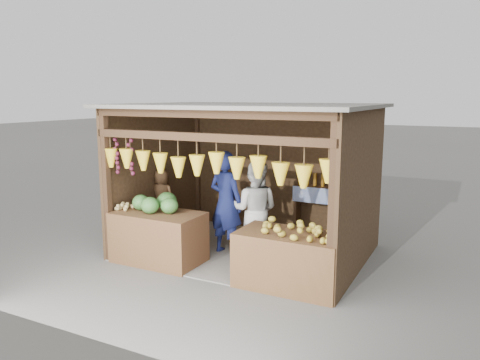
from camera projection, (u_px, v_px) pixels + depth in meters
name	position (u px, v px, depth m)	size (l,w,h in m)	color
ground	(248.00, 252.00, 8.47)	(80.00, 80.00, 0.00)	#514F49
stall_structure	(245.00, 162.00, 8.16)	(4.30, 3.30, 2.66)	slate
back_shelf	(326.00, 197.00, 8.98)	(1.25, 0.32, 1.32)	#382314
counter_left	(159.00, 237.00, 7.93)	(1.50, 0.85, 0.86)	#51301B
counter_right	(290.00, 260.00, 6.89)	(1.55, 0.85, 0.82)	#492B18
stool	(163.00, 231.00, 9.23)	(0.34, 0.34, 0.32)	black
man_standing	(226.00, 203.00, 8.25)	(0.68, 0.45, 1.86)	#121844
woman_standing	(255.00, 210.00, 8.10)	(0.83, 0.64, 1.70)	silver
vendor_seated	(162.00, 197.00, 9.10)	(0.53, 0.34, 1.08)	brown
melon_pile	(156.00, 202.00, 7.91)	(1.00, 0.50, 0.32)	#155017
tanfruit_pile	(126.00, 206.00, 8.06)	(0.34, 0.40, 0.13)	olive
mango_pile	(294.00, 227.00, 6.72)	(1.40, 0.64, 0.22)	#C66A1A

